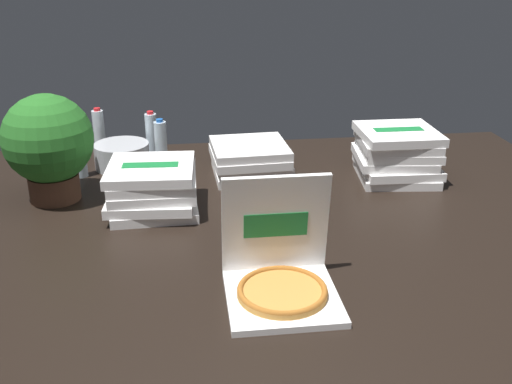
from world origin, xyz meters
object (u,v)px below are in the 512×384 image
(ice_bucket, at_px, (122,155))
(potted_plant, at_px, (48,143))
(water_bottle_0, at_px, (152,135))
(water_bottle_1, at_px, (99,132))
(pizza_stack_right_far, at_px, (153,188))
(water_bottle_3, at_px, (79,153))
(open_pizza_box, at_px, (280,273))
(pizza_stack_center_far, at_px, (397,154))
(pizza_stack_right_mid, at_px, (250,160))
(water_bottle_2, at_px, (161,144))

(ice_bucket, height_order, potted_plant, potted_plant)
(water_bottle_0, height_order, water_bottle_1, same)
(pizza_stack_right_far, relative_size, water_bottle_3, 1.55)
(open_pizza_box, relative_size, pizza_stack_center_far, 0.91)
(pizza_stack_right_far, xyz_separation_m, water_bottle_0, (-0.03, 0.70, 0.02))
(pizza_stack_right_mid, height_order, water_bottle_1, water_bottle_1)
(water_bottle_3, bearing_deg, pizza_stack_right_far, -50.64)
(open_pizza_box, distance_m, potted_plant, 1.27)
(pizza_stack_center_far, distance_m, potted_plant, 1.62)
(pizza_stack_right_mid, xyz_separation_m, ice_bucket, (-0.64, 0.20, -0.02))
(water_bottle_0, bearing_deg, water_bottle_2, -71.63)
(water_bottle_2, bearing_deg, ice_bucket, 173.65)
(water_bottle_2, distance_m, potted_plant, 0.61)
(pizza_stack_right_far, distance_m, water_bottle_1, 0.86)
(water_bottle_1, bearing_deg, pizza_stack_center_far, -20.62)
(open_pizza_box, bearing_deg, water_bottle_3, 124.15)
(pizza_stack_center_far, height_order, potted_plant, potted_plant)
(pizza_stack_center_far, xyz_separation_m, potted_plant, (-1.61, -0.07, 0.14))
(ice_bucket, xyz_separation_m, water_bottle_0, (0.15, 0.14, 0.06))
(pizza_stack_right_far, xyz_separation_m, pizza_stack_center_far, (1.17, 0.24, 0.02))
(pizza_stack_center_far, bearing_deg, pizza_stack_right_mid, 170.56)
(open_pizza_box, distance_m, water_bottle_0, 1.50)
(pizza_stack_center_far, xyz_separation_m, water_bottle_1, (-1.48, 0.56, -0.00))
(open_pizza_box, xyz_separation_m, water_bottle_2, (-0.41, 1.27, 0.05))
(pizza_stack_right_mid, height_order, pizza_stack_center_far, pizza_stack_center_far)
(open_pizza_box, distance_m, water_bottle_1, 1.70)
(water_bottle_1, bearing_deg, pizza_stack_right_mid, -29.57)
(pizza_stack_center_far, bearing_deg, potted_plant, -177.49)
(water_bottle_0, relative_size, water_bottle_2, 1.00)
(open_pizza_box, relative_size, pizza_stack_right_mid, 0.96)
(pizza_stack_right_far, bearing_deg, water_bottle_1, 111.40)
(open_pizza_box, bearing_deg, water_bottle_1, 115.97)
(open_pizza_box, height_order, water_bottle_1, open_pizza_box)
(ice_bucket, distance_m, water_bottle_3, 0.23)
(water_bottle_3, bearing_deg, pizza_stack_center_far, -7.67)
(open_pizza_box, relative_size, water_bottle_3, 1.50)
(ice_bucket, xyz_separation_m, water_bottle_3, (-0.19, -0.11, 0.06))
(potted_plant, bearing_deg, pizza_stack_right_mid, 11.72)
(potted_plant, bearing_deg, water_bottle_1, 78.18)
(pizza_stack_right_far, bearing_deg, water_bottle_0, 92.28)
(ice_bucket, xyz_separation_m, water_bottle_1, (-0.14, 0.24, 0.06))
(pizza_stack_center_far, bearing_deg, water_bottle_2, 165.52)
(open_pizza_box, relative_size, pizza_stack_right_far, 0.97)
(water_bottle_0, distance_m, water_bottle_1, 0.30)
(water_bottle_2, xyz_separation_m, potted_plant, (-0.47, -0.37, 0.14))
(ice_bucket, relative_size, water_bottle_2, 1.10)
(open_pizza_box, height_order, ice_bucket, open_pizza_box)
(ice_bucket, distance_m, water_bottle_2, 0.21)
(water_bottle_3, bearing_deg, ice_bucket, 30.07)
(pizza_stack_right_far, relative_size, potted_plant, 0.82)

